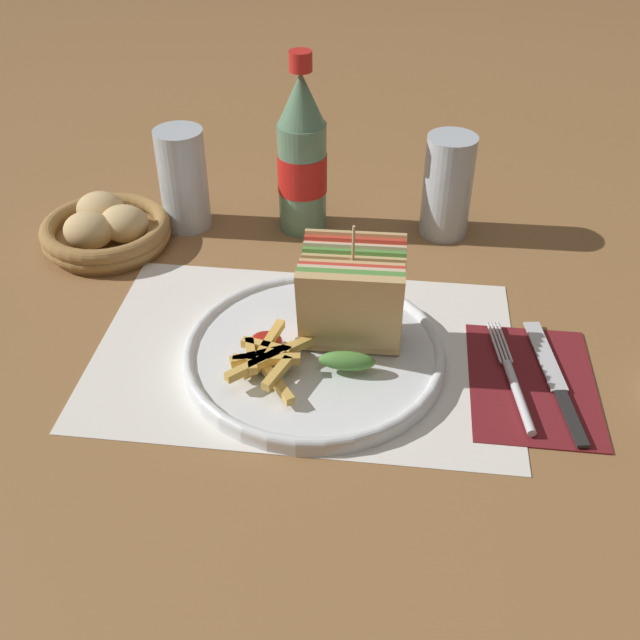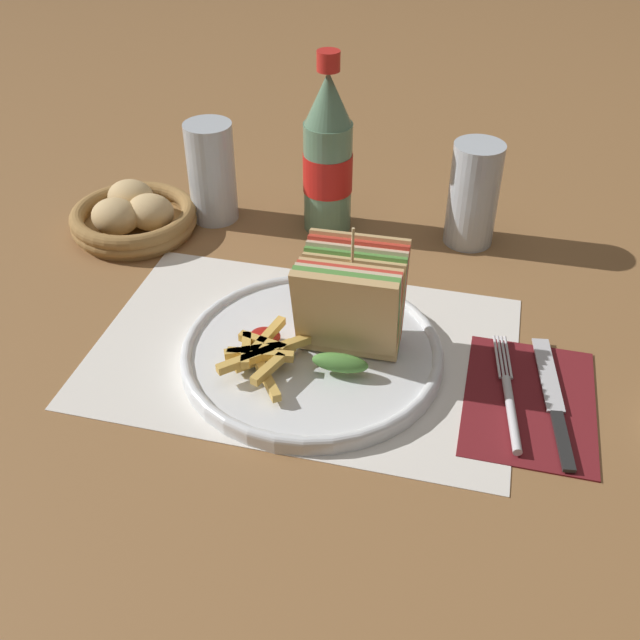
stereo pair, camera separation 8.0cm
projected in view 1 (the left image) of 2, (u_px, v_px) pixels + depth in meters
The scene contains 13 objects.
ground_plane at pixel (313, 367), 0.80m from camera, with size 4.00×4.00×0.00m, color olive.
placemat at pixel (305, 351), 0.82m from camera, with size 0.46×0.30×0.00m.
plate_main at pixel (318, 353), 0.80m from camera, with size 0.28×0.28×0.02m.
club_sandwich at pixel (352, 301), 0.78m from camera, with size 0.11×0.11×0.14m.
fries_pile at pixel (267, 358), 0.76m from camera, with size 0.08×0.12×0.02m.
ketchup_blob at pixel (266, 340), 0.79m from camera, with size 0.03×0.03×0.01m.
napkin at pixel (532, 380), 0.78m from camera, with size 0.13×0.18×0.00m.
fork at pixel (514, 384), 0.76m from camera, with size 0.04×0.17×0.01m.
knife at pixel (555, 380), 0.77m from camera, with size 0.04×0.19×0.00m.
coke_bottle_near at pixel (302, 158), 0.97m from camera, with size 0.07×0.07×0.24m.
glass_near at pixel (447, 193), 0.99m from camera, with size 0.06×0.06×0.14m.
glass_far at pixel (184, 186), 1.00m from camera, with size 0.06×0.06×0.14m.
bread_basket at pixel (106, 229), 0.98m from camera, with size 0.17×0.17×0.06m.
Camera 1 is at (0.08, -0.60, 0.53)m, focal length 42.00 mm.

